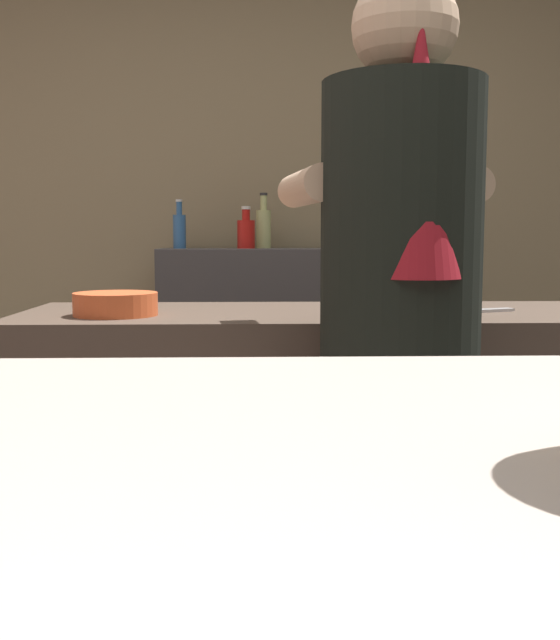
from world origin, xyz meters
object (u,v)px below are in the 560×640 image
Objects in this scene: mixing_bowl at (116,304)px; bottle_olive_oil at (264,227)px; bottle_hot_sauce at (246,232)px; bartender at (401,316)px; chefs_knife at (474,311)px; bottle_vinegar at (179,230)px.

bottle_olive_oil reaches higher than mixing_bowl.
bottle_olive_oil is at bearing 58.57° from bottle_hot_sauce.
bartender reaches higher than mixing_bowl.
bartender is 6.99× the size of chefs_knife.
bottle_hot_sauce is at bearing -121.43° from bottle_olive_oil.
chefs_knife is at bearing -61.50° from bottle_hot_sauce.
bottle_vinegar is at bearing 178.73° from bottle_hot_sauce.
bartender is 0.49m from chefs_knife.
bartender reaches higher than bottle_vinegar.
bottle_vinegar is at bearing -161.74° from bottle_olive_oil.
bottle_hot_sauce reaches higher than chefs_knife.
chefs_knife is 1.33m from bottle_hot_sauce.
bartender is 1.72m from bottle_olive_oil.
bartender reaches higher than bottle_olive_oil.
bottle_hot_sauce is at bearing -1.27° from bottle_vinegar.
bartender is at bearing -28.22° from mixing_bowl.
bottle_hot_sauce is 0.28m from bottle_vinegar.
bartender is 9.60× the size of bottle_hot_sauce.
bottle_vinegar reaches higher than mixing_bowl.
bottle_hot_sauce is at bearing 98.63° from chefs_knife.
bartender is 8.30× the size of bottle_vinegar.
mixing_bowl is 1.26m from bottle_hot_sauce.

